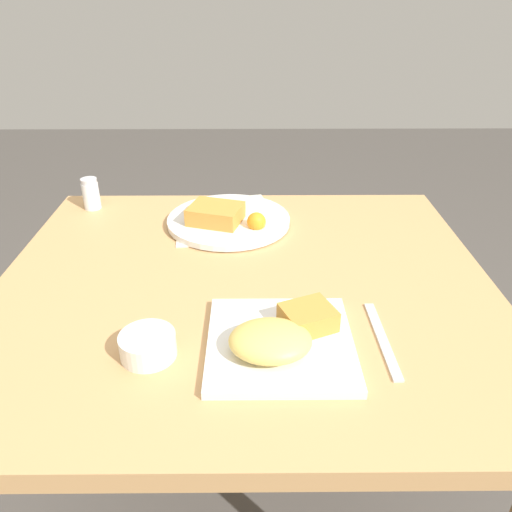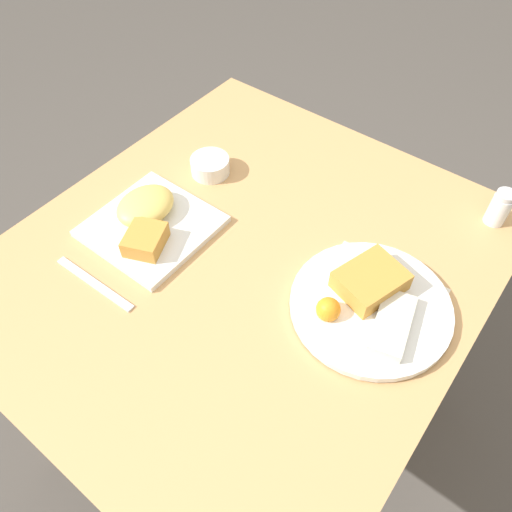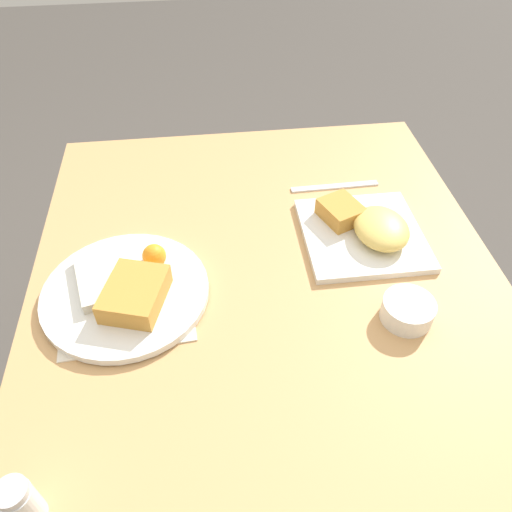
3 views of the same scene
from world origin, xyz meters
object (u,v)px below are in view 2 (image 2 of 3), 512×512
Objects in this scene: plate_square_near at (148,220)px; salt_shaker at (499,209)px; sauce_ramekin at (210,165)px; plate_oval_far at (370,301)px; butter_knife at (94,283)px.

plate_square_near is 0.72m from salt_shaker.
salt_shaker is (-0.25, 0.57, 0.01)m from sauce_ramekin.
salt_shaker is at bearing 164.07° from plate_oval_far.
sauce_ramekin is 0.38m from butter_knife.
plate_oval_far is 3.67× the size of salt_shaker.
salt_shaker reaches higher than butter_knife.
butter_knife is at bearing 5.19° from sauce_ramekin.
salt_shaker is at bearing 128.97° from plate_square_near.
butter_knife is (0.38, 0.03, -0.02)m from sauce_ramekin.
salt_shaker reaches higher than plate_square_near.
plate_oval_far reaches higher than butter_knife.
plate_square_near is at bearing 3.42° from sauce_ramekin.
plate_square_near reaches higher than plate_oval_far.
plate_oval_far is 0.49m from sauce_ramekin.
plate_square_near reaches higher than sauce_ramekin.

